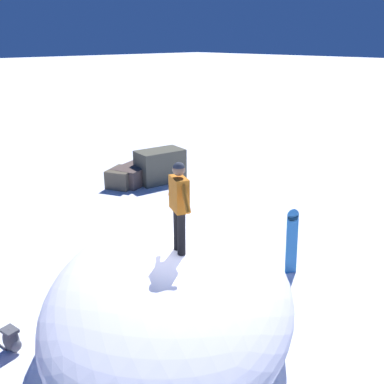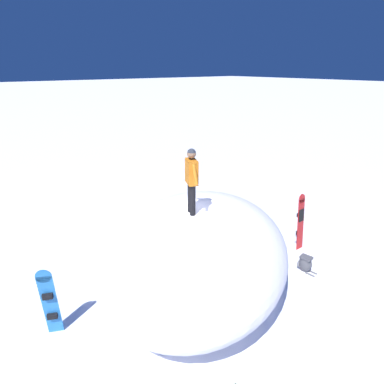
% 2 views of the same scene
% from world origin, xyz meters
% --- Properties ---
extents(ground, '(240.00, 240.00, 0.00)m').
position_xyz_m(ground, '(0.00, 0.00, 0.00)').
color(ground, white).
extents(snow_mound, '(7.55, 7.36, 1.74)m').
position_xyz_m(snow_mound, '(-0.21, -0.04, 0.87)').
color(snow_mound, white).
rests_on(snow_mound, ground).
extents(snowboarder_standing, '(0.46, 0.93, 1.60)m').
position_xyz_m(snowboarder_standing, '(-0.18, -0.24, 2.68)').
color(snowboarder_standing, black).
rests_on(snowboarder_standing, snow_mound).
extents(snowboard_secondary_upright, '(0.32, 0.25, 1.58)m').
position_xyz_m(snowboard_secondary_upright, '(3.24, -0.33, 0.81)').
color(snowboard_secondary_upright, '#2672BF').
rests_on(snowboard_secondary_upright, ground).
extents(backpack_near, '(0.27, 0.57, 0.36)m').
position_xyz_m(backpack_near, '(1.44, 3.01, 0.19)').
color(backpack_near, '#383D23').
rests_on(backpack_near, ground).
extents(backpack_far, '(0.30, 0.53, 0.45)m').
position_xyz_m(backpack_far, '(-2.58, 1.52, 0.23)').
color(backpack_far, '#4C4C51').
rests_on(backpack_far, ground).
extents(rock_outcrop, '(3.03, 1.88, 1.23)m').
position_xyz_m(rock_outcrop, '(5.01, 7.23, 0.49)').
color(rock_outcrop, brown).
rests_on(rock_outcrop, ground).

